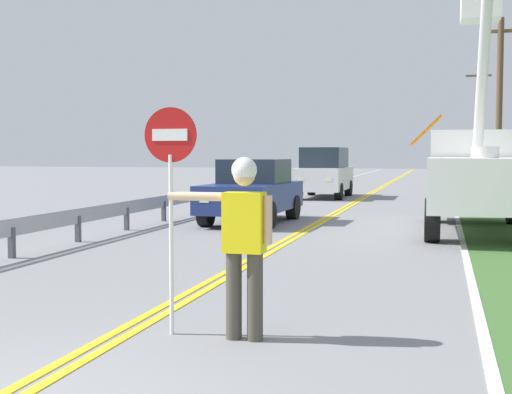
{
  "coord_description": "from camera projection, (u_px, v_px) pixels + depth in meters",
  "views": [
    {
      "loc": [
        3.16,
        -3.59,
        1.87
      ],
      "look_at": [
        0.44,
        6.37,
        1.2
      ],
      "focal_mm": 47.87,
      "sensor_mm": 36.0,
      "label": 1
    }
  ],
  "objects": [
    {
      "name": "edge_line_left",
      "position": [
        248.0,
        205.0,
        24.61
      ],
      "size": [
        0.12,
        110.0,
        0.01
      ],
      "primitive_type": "cube",
      "color": "silver",
      "rests_on": "ground"
    },
    {
      "name": "flagger_worker",
      "position": [
        243.0,
        236.0,
        6.77
      ],
      "size": [
        1.09,
        0.25,
        1.83
      ],
      "color": "#474238",
      "rests_on": "ground"
    },
    {
      "name": "centerline_yellow_right",
      "position": [
        350.0,
        207.0,
        23.63
      ],
      "size": [
        0.11,
        110.0,
        0.01
      ],
      "primitive_type": "cube",
      "color": "yellow",
      "rests_on": "ground"
    },
    {
      "name": "edge_line_right",
      "position": [
        455.0,
        209.0,
        22.71
      ],
      "size": [
        0.12,
        110.0,
        0.01
      ],
      "primitive_type": "cube",
      "color": "silver",
      "rests_on": "ground"
    },
    {
      "name": "oncoming_suv_second",
      "position": [
        325.0,
        172.0,
        28.65
      ],
      "size": [
        1.92,
        4.61,
        2.1
      ],
      "color": "silver",
      "rests_on": "ground"
    },
    {
      "name": "stop_sign_paddle",
      "position": [
        171.0,
        169.0,
        6.93
      ],
      "size": [
        0.56,
        0.04,
        2.33
      ],
      "color": "silver",
      "rests_on": "ground"
    },
    {
      "name": "utility_bucket_truck",
      "position": [
        477.0,
        171.0,
        16.43
      ],
      "size": [
        2.67,
        6.84,
        5.81
      ],
      "color": "white",
      "rests_on": "ground"
    },
    {
      "name": "guardrail_left_shoulder",
      "position": [
        179.0,
        200.0,
        19.79
      ],
      "size": [
        0.1,
        32.0,
        0.71
      ],
      "color": "#9EA0A3",
      "rests_on": "ground"
    },
    {
      "name": "utility_pole_far",
      "position": [
        478.0,
        121.0,
        50.02
      ],
      "size": [
        1.8,
        0.28,
        8.12
      ],
      "color": "brown",
      "rests_on": "ground"
    },
    {
      "name": "utility_pole_mid",
      "position": [
        499.0,
        103.0,
        30.64
      ],
      "size": [
        1.8,
        0.28,
        7.91
      ],
      "color": "brown",
      "rests_on": "ground"
    },
    {
      "name": "oncoming_sedan_nearest",
      "position": [
        252.0,
        192.0,
        18.28
      ],
      "size": [
        2.03,
        4.16,
        1.7
      ],
      "color": "navy",
      "rests_on": "ground"
    },
    {
      "name": "centerline_yellow_left",
      "position": [
        345.0,
        207.0,
        23.68
      ],
      "size": [
        0.11,
        110.0,
        0.01
      ],
      "primitive_type": "cube",
      "color": "yellow",
      "rests_on": "ground"
    }
  ]
}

